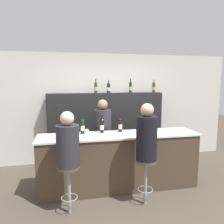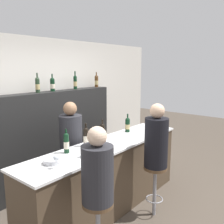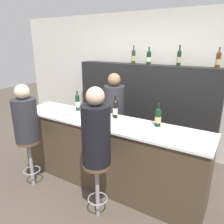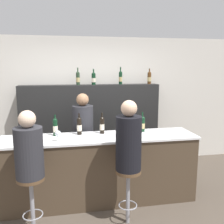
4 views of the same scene
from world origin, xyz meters
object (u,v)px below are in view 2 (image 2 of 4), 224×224
object	(u,v)px
wine_bottle_counter_0	(66,143)
wine_bottle_counter_2	(102,132)
wine_bottle_backbar_3	(96,81)
guest_seated_left	(97,170)
bar_stool_right	(155,178)
bar_stool_left	(98,217)
metal_bowl	(52,161)
guest_seated_right	(156,140)
wine_glass_0	(56,159)
wine_bottle_counter_3	(128,125)
wine_bottle_backbar_0	(38,85)
bartender	(72,157)
wine_bottle_backbar_1	(52,84)
wine_bottle_backbar_2	(75,82)
wine_glass_1	(86,149)
wine_bottle_counter_1	(86,137)

from	to	relation	value
wine_bottle_counter_0	wine_bottle_counter_2	xyz separation A→B (m)	(0.70, 0.00, -0.00)
wine_bottle_backbar_3	guest_seated_left	distance (m)	2.94
guest_seated_left	bar_stool_right	size ratio (longest dim) A/B	1.08
wine_bottle_counter_2	bar_stool_left	distance (m)	1.38
metal_bowl	guest_seated_right	world-z (taller)	guest_seated_right
wine_glass_0	bar_stool_left	xyz separation A→B (m)	(0.13, -0.48, -0.56)
wine_bottle_counter_3	wine_bottle_counter_2	bearing A→B (deg)	180.00
wine_bottle_counter_2	guest_seated_left	xyz separation A→B (m)	(-0.97, -0.78, -0.07)
wine_bottle_backbar_0	bartender	size ratio (longest dim) A/B	0.21
wine_bottle_counter_0	wine_bottle_counter_2	world-z (taller)	wine_bottle_counter_2
wine_bottle_counter_3	wine_bottle_backbar_0	distance (m)	1.63
wine_bottle_counter_3	wine_bottle_backbar_0	world-z (taller)	wine_bottle_backbar_0
wine_bottle_backbar_1	wine_glass_0	world-z (taller)	wine_bottle_backbar_1
wine_bottle_counter_3	wine_bottle_backbar_1	bearing A→B (deg)	118.78
wine_bottle_backbar_2	bartender	bearing A→B (deg)	-137.00
metal_bowl	bartender	world-z (taller)	bartender
wine_bottle_backbar_2	guest_seated_right	xyz separation A→B (m)	(-0.32, -1.94, -0.69)
wine_glass_1	metal_bowl	bearing A→B (deg)	157.95
wine_glass_1	guest_seated_left	bearing A→B (deg)	-123.09
wine_bottle_backbar_2	bar_stool_right	bearing A→B (deg)	-99.29
metal_bowl	bar_stool_left	distance (m)	0.80
wine_bottle_counter_1	wine_bottle_counter_3	distance (m)	0.98
wine_bottle_counter_2	wine_bottle_backbar_1	xyz separation A→B (m)	(0.01, 1.15, 0.65)
wine_bottle_counter_0	wine_bottle_backbar_1	distance (m)	1.50
wine_bottle_counter_0	bar_stool_left	world-z (taller)	wine_bottle_counter_0
wine_bottle_counter_1	guest_seated_right	bearing A→B (deg)	-54.26
wine_bottle_counter_1	wine_bottle_backbar_3	distance (m)	1.98
wine_glass_0	guest_seated_right	bearing A→B (deg)	-20.22
wine_bottle_counter_3	wine_glass_1	world-z (taller)	wine_bottle_counter_3
wine_bottle_counter_2	wine_bottle_backbar_3	size ratio (longest dim) A/B	1.04
wine_bottle_counter_2	guest_seated_left	world-z (taller)	guest_seated_left
wine_bottle_counter_0	bar_stool_right	distance (m)	1.34
wine_bottle_counter_0	metal_bowl	xyz separation A→B (m)	(-0.34, -0.14, -0.11)
wine_bottle_counter_1	wine_bottle_counter_2	bearing A→B (deg)	0.00
wine_bottle_counter_3	wine_bottle_backbar_2	distance (m)	1.34
wine_bottle_counter_3	guest_seated_left	world-z (taller)	guest_seated_left
wine_bottle_backbar_2	wine_bottle_backbar_3	distance (m)	0.59
wine_glass_0	wine_glass_1	bearing A→B (deg)	-0.00
guest_seated_left	guest_seated_right	distance (m)	1.19
wine_bottle_counter_1	wine_glass_1	world-z (taller)	wine_bottle_counter_1
wine_bottle_backbar_0	bar_stool_left	size ratio (longest dim) A/B	0.44
bartender	wine_glass_0	bearing A→B (deg)	-139.72
bar_stool_right	wine_bottle_counter_0	bearing A→B (deg)	139.44
wine_bottle_counter_2	guest_seated_right	bearing A→B (deg)	-74.39
bar_stool_right	bartender	distance (m)	1.30
wine_bottle_counter_2	guest_seated_left	size ratio (longest dim) A/B	0.40
wine_bottle_backbar_0	wine_bottle_backbar_2	size ratio (longest dim) A/B	0.96
wine_bottle_backbar_0	bartender	bearing A→B (deg)	-87.57
wine_bottle_backbar_0	guest_seated_left	bearing A→B (deg)	-109.16
wine_bottle_counter_1	metal_bowl	size ratio (longest dim) A/B	1.62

